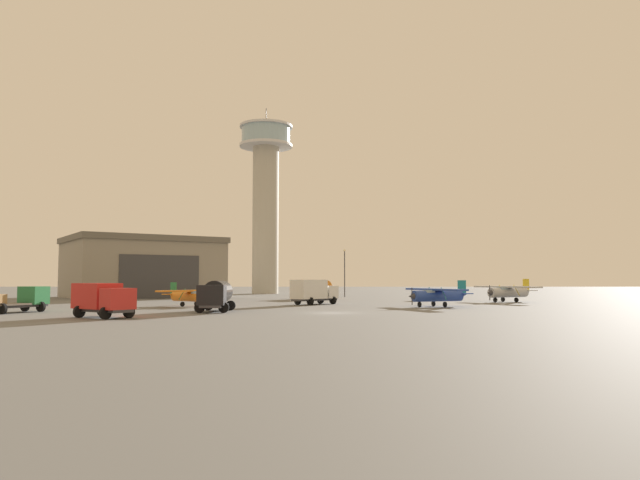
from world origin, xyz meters
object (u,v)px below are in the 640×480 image
Objects in this scene: truck_box_red at (103,298)px; truck_flatbed_green at (23,300)px; control_tower at (266,190)px; truck_fuel_tanker_black at (217,294)px; car_silver at (424,296)px; truck_fuel_tanker_orange at (316,289)px; airplane_silver at (509,291)px; airplane_orange at (190,295)px; light_post_east at (345,268)px; truck_box_white at (313,291)px; airplane_blue at (438,294)px.

truck_flatbed_green is (-10.69, 8.10, -0.39)m from truck_box_red.
control_tower is 79.11m from truck_flatbed_green.
truck_fuel_tanker_black reaches higher than car_silver.
truck_fuel_tanker_orange reaches higher than car_silver.
airplane_silver is 29.52m from truck_fuel_tanker_orange.
truck_fuel_tanker_black and truck_fuel_tanker_orange have the same top height.
light_post_east reaches higher than airplane_orange.
truck_fuel_tanker_black is 1.00× the size of truck_flatbed_green.
control_tower is 8.67× the size of car_silver.
control_tower is at bearing -179.05° from truck_fuel_tanker_black.
car_silver is (44.33, 31.67, -0.47)m from truck_flatbed_green.
truck_box_white is at bearing -78.69° from control_tower.
airplane_blue is at bearing 111.88° from truck_fuel_tanker_black.
truck_box_white is (-14.54, 6.11, 0.28)m from airplane_blue.
truck_fuel_tanker_black is 18.52m from truck_flatbed_green.
airplane_orange is 1.39× the size of truck_box_red.
control_tower is at bearing 124.72° from airplane_orange.
truck_flatbed_green is (-18.46, -1.46, -0.48)m from truck_fuel_tanker_black.
car_silver is (16.46, 14.21, -0.97)m from truck_box_white.
light_post_east is (33.17, 49.44, 3.92)m from truck_flatbed_green.
airplane_blue is 20.42m from car_silver.
airplane_blue reaches higher than car_silver.
light_post_east is at bearing -77.45° from airplane_silver.
truck_fuel_tanker_orange is at bearing 164.52° from truck_fuel_tanker_black.
truck_box_red is (-17.17, -25.57, -0.11)m from truck_box_white.
control_tower reaches higher than truck_fuel_tanker_orange.
car_silver is (27.80, -42.52, -22.38)m from control_tower.
truck_fuel_tanker_black is 1.20× the size of truck_box_red.
light_post_east is at bearing -60.66° from truck_fuel_tanker_orange.
car_silver is (1.92, 20.32, -0.69)m from airplane_blue.
airplane_blue is 2.08× the size of car_silver.
truck_fuel_tanker_black is at bearing -28.06° from airplane_orange.
light_post_east is at bearing 32.83° from truck_box_white.
airplane_silver is at bearing -155.22° from airplane_blue.
control_tower is at bearing -20.33° from truck_fuel_tanker_orange.
truck_fuel_tanker_orange is (17.31, 45.40, 0.11)m from truck_box_red.
airplane_orange is 1.30× the size of truck_box_white.
light_post_east is (19.74, 36.85, 3.82)m from airplane_orange.
airplane_silver is at bearing -46.84° from light_post_east.
airplane_silver reaches higher than truck_box_white.
light_post_east is (-11.16, 17.77, 4.39)m from car_silver.
car_silver is (30.90, 19.09, -0.57)m from airplane_orange.
truck_fuel_tanker_black is 12.32m from truck_box_red.
control_tower is 75.85m from truck_fuel_tanker_black.
truck_flatbed_green is (-27.87, -17.46, -0.50)m from truck_box_white.
airplane_orange is 1.17× the size of truck_flatbed_green.
light_post_east reaches higher than truck_fuel_tanker_black.
truck_flatbed_green is at bearing 164.32° from truck_box_white.
airplane_silver reaches higher than airplane_blue.
control_tower reaches higher than airplane_orange.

